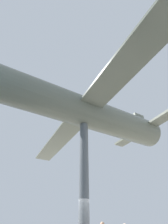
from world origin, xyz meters
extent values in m
cylinder|color=slate|center=(0.00, 0.00, 3.40)|extent=(0.51, 0.51, 6.81)
cylinder|color=slate|center=(0.00, 0.00, 7.89)|extent=(5.94, 13.16, 2.16)
cube|color=slate|center=(0.00, 0.00, 7.89)|extent=(20.08, 7.63, 0.18)
cube|color=slate|center=(-1.70, -5.51, 8.05)|extent=(6.56, 2.89, 0.18)
cube|color=slate|center=(-1.70, -5.51, 8.93)|extent=(0.50, 1.10, 1.65)
sphere|color=tan|center=(1.16, -2.76, 1.58)|extent=(0.26, 0.26, 0.26)
camera|label=1|loc=(-5.82, 5.98, 1.36)|focal=24.00mm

